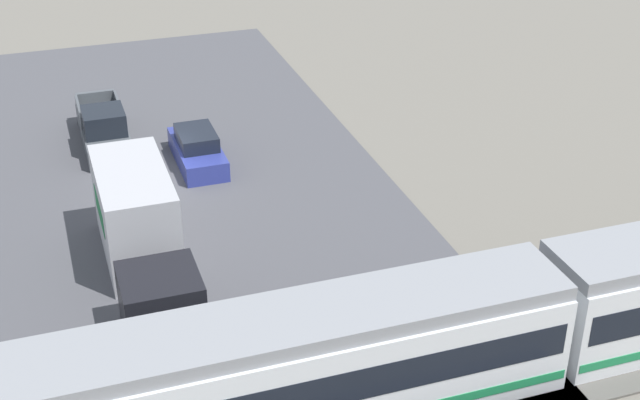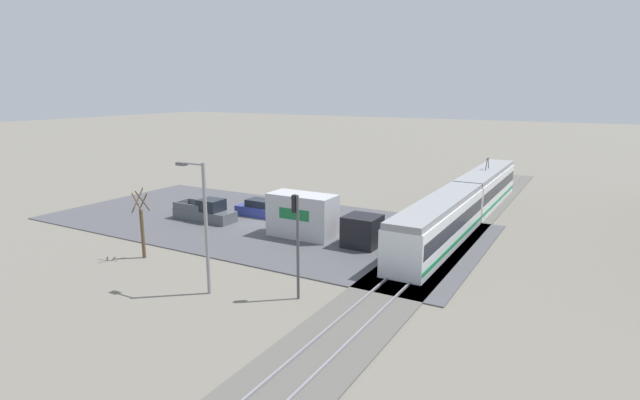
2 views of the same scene
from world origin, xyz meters
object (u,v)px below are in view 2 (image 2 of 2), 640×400
(sedan_car_0, at_px, (260,209))
(street_tree, at_px, (142,227))
(light_rail_tram, at_px, (466,203))
(traffic_light_pole, at_px, (297,233))
(pickup_truck, at_px, (206,212))
(box_truck, at_px, (316,219))
(street_lamp_near_crossing, at_px, (203,219))

(sedan_car_0, bearing_deg, street_tree, 179.10)
(light_rail_tram, relative_size, sedan_car_0, 7.15)
(traffic_light_pole, bearing_deg, pickup_truck, -122.51)
(box_truck, xyz_separation_m, sedan_car_0, (-3.55, -7.92, -0.92))
(light_rail_tram, distance_m, traffic_light_pole, 21.30)
(pickup_truck, relative_size, traffic_light_pole, 0.99)
(light_rail_tram, distance_m, box_truck, 13.80)
(pickup_truck, distance_m, sedan_car_0, 4.83)
(traffic_light_pole, distance_m, street_lamp_near_crossing, 5.30)
(light_rail_tram, height_order, box_truck, light_rail_tram)
(box_truck, bearing_deg, light_rail_tram, 140.88)
(traffic_light_pole, bearing_deg, street_tree, -92.64)
(sedan_car_0, xyz_separation_m, street_lamp_near_crossing, (15.53, 7.65, 3.65))
(pickup_truck, xyz_separation_m, traffic_light_pole, (10.06, 15.79, 2.93))
(street_tree, bearing_deg, street_lamp_near_crossing, 72.63)
(sedan_car_0, height_order, street_tree, street_tree)
(sedan_car_0, distance_m, street_tree, 13.16)
(sedan_car_0, xyz_separation_m, street_tree, (13.07, -0.21, 1.48))
(box_truck, height_order, pickup_truck, box_truck)
(light_rail_tram, relative_size, street_tree, 6.62)
(light_rail_tram, relative_size, traffic_light_pole, 5.44)
(light_rail_tram, distance_m, street_lamp_near_crossing, 24.54)
(street_lamp_near_crossing, bearing_deg, pickup_truck, -137.67)
(box_truck, distance_m, street_tree, 12.53)
(light_rail_tram, relative_size, street_lamp_near_crossing, 4.25)
(street_lamp_near_crossing, bearing_deg, street_tree, -107.37)
(pickup_truck, relative_size, street_lamp_near_crossing, 0.77)
(light_rail_tram, xyz_separation_m, street_lamp_near_crossing, (22.68, -8.98, 2.59))
(pickup_truck, relative_size, street_tree, 1.20)
(pickup_truck, bearing_deg, street_tree, 17.67)
(pickup_truck, bearing_deg, light_rail_tram, 118.44)
(sedan_car_0, distance_m, traffic_light_pole, 18.81)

